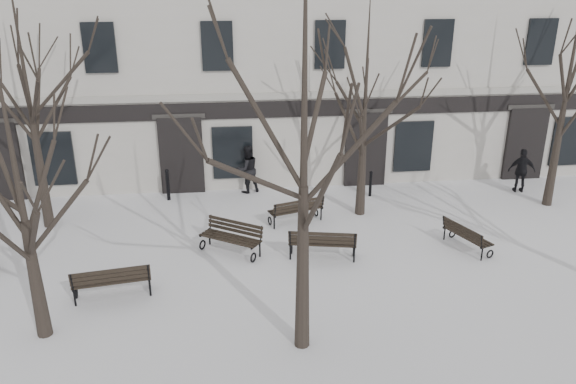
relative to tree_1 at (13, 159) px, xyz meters
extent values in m
plane|color=white|center=(6.16, 0.93, -4.21)|extent=(100.00, 100.00, 0.00)
cube|color=beige|center=(6.16, 13.93, 1.29)|extent=(40.00, 10.00, 11.00)
cube|color=#A7A399|center=(6.16, 8.90, -0.61)|extent=(40.00, 0.12, 0.25)
cube|color=black|center=(6.16, 8.89, -1.11)|extent=(40.00, 0.10, 0.60)
cube|color=black|center=(-1.94, 8.88, -2.71)|extent=(1.50, 0.14, 2.00)
cube|color=black|center=(2.66, 8.87, -2.76)|extent=(1.60, 0.22, 2.90)
cube|color=#2D2B28|center=(2.66, 8.83, -1.26)|extent=(1.90, 0.08, 0.18)
cube|color=black|center=(4.56, 8.88, -2.71)|extent=(1.50, 0.14, 2.00)
cube|color=black|center=(9.66, 8.87, -2.76)|extent=(1.60, 0.22, 2.90)
cube|color=#2D2B28|center=(9.66, 8.83, -1.26)|extent=(1.90, 0.08, 0.18)
cube|color=black|center=(11.56, 8.88, -2.71)|extent=(1.50, 0.14, 2.00)
cube|color=black|center=(16.16, 8.87, -2.76)|extent=(1.60, 0.22, 2.90)
cube|color=#2D2B28|center=(16.16, 8.83, -1.26)|extent=(1.90, 0.08, 0.18)
cube|color=black|center=(18.06, 8.88, -2.71)|extent=(1.50, 0.14, 2.00)
cube|color=black|center=(0.16, 8.88, 1.19)|extent=(1.10, 0.14, 1.70)
cube|color=black|center=(4.16, 8.88, 1.19)|extent=(1.10, 0.14, 1.70)
cube|color=black|center=(8.16, 8.88, 1.19)|extent=(1.10, 0.14, 1.70)
cube|color=black|center=(12.16, 8.88, 1.19)|extent=(1.10, 0.14, 1.70)
cube|color=black|center=(16.16, 8.88, 1.19)|extent=(1.10, 0.14, 1.70)
cone|color=black|center=(0.00, 0.00, -2.80)|extent=(0.34, 0.34, 2.83)
cone|color=black|center=(5.79, -1.07, -2.33)|extent=(0.34, 0.34, 3.76)
cone|color=black|center=(-1.56, 6.24, -2.50)|extent=(0.34, 0.34, 3.43)
cone|color=black|center=(8.82, 6.05, -2.73)|extent=(0.34, 0.34, 2.96)
cone|color=black|center=(15.71, 6.08, -2.49)|extent=(0.34, 0.34, 3.45)
torus|color=black|center=(2.16, 1.81, -4.06)|extent=(0.10, 0.32, 0.31)
cylinder|color=black|center=(2.21, 1.43, -3.97)|extent=(0.05, 0.05, 0.48)
cube|color=black|center=(2.18, 1.62, -3.73)|extent=(0.14, 0.59, 0.05)
torus|color=black|center=(0.36, 1.54, -4.06)|extent=(0.10, 0.32, 0.31)
cylinder|color=black|center=(0.41, 1.15, -3.97)|extent=(0.05, 0.05, 0.48)
cube|color=black|center=(0.38, 1.35, -3.73)|extent=(0.14, 0.59, 0.05)
cube|color=black|center=(1.25, 1.71, -3.71)|extent=(1.92, 0.38, 0.04)
cube|color=black|center=(1.27, 1.57, -3.71)|extent=(1.92, 0.38, 0.04)
cube|color=black|center=(1.29, 1.42, -3.71)|extent=(1.92, 0.38, 0.04)
cube|color=black|center=(1.32, 1.27, -3.71)|extent=(1.92, 0.38, 0.04)
cube|color=black|center=(1.32, 1.23, -3.57)|extent=(1.91, 0.32, 0.10)
cube|color=black|center=(1.33, 1.20, -3.44)|extent=(1.91, 0.32, 0.10)
cube|color=black|center=(1.33, 1.18, -3.31)|extent=(1.91, 0.32, 0.10)
cylinder|color=black|center=(2.23, 1.34, -3.52)|extent=(0.07, 0.16, 0.53)
cylinder|color=black|center=(0.43, 1.07, -3.52)|extent=(0.07, 0.16, 0.53)
torus|color=black|center=(7.89, 2.96, -4.06)|extent=(0.12, 0.32, 0.31)
cylinder|color=black|center=(7.81, 2.58, -3.97)|extent=(0.05, 0.05, 0.48)
cube|color=black|center=(7.85, 2.77, -3.73)|extent=(0.18, 0.59, 0.05)
torus|color=black|center=(6.10, 3.34, -4.06)|extent=(0.12, 0.32, 0.31)
cylinder|color=black|center=(6.02, 2.96, -3.97)|extent=(0.05, 0.05, 0.48)
cube|color=black|center=(6.06, 3.15, -3.73)|extent=(0.18, 0.59, 0.05)
cube|color=black|center=(7.01, 3.19, -3.71)|extent=(1.92, 0.50, 0.04)
cube|color=black|center=(6.97, 3.05, -3.71)|extent=(1.92, 0.50, 0.04)
cube|color=black|center=(6.94, 2.90, -3.71)|extent=(1.92, 0.50, 0.04)
cube|color=black|center=(6.91, 2.75, -3.71)|extent=(1.92, 0.50, 0.04)
cube|color=black|center=(6.90, 2.71, -3.57)|extent=(1.91, 0.44, 0.10)
cube|color=black|center=(6.90, 2.68, -3.44)|extent=(1.91, 0.44, 0.10)
cube|color=black|center=(6.89, 2.66, -3.31)|extent=(1.91, 0.44, 0.10)
cylinder|color=black|center=(7.79, 2.50, -3.51)|extent=(0.07, 0.16, 0.54)
cylinder|color=black|center=(6.00, 2.88, -3.51)|extent=(0.07, 0.16, 0.54)
torus|color=black|center=(3.48, 3.93, -4.07)|extent=(0.21, 0.28, 0.30)
cylinder|color=black|center=(3.69, 4.24, -3.98)|extent=(0.05, 0.05, 0.47)
cube|color=black|center=(3.59, 4.09, -3.74)|extent=(0.37, 0.50, 0.05)
torus|color=black|center=(4.95, 2.93, -4.07)|extent=(0.21, 0.28, 0.30)
cylinder|color=black|center=(5.16, 3.24, -3.98)|extent=(0.05, 0.05, 0.47)
cube|color=black|center=(5.05, 3.08, -3.74)|extent=(0.37, 0.50, 0.05)
cube|color=black|center=(4.19, 3.40, -3.72)|extent=(1.61, 1.14, 0.04)
cube|color=black|center=(4.27, 3.52, -3.72)|extent=(1.61, 1.14, 0.04)
cube|color=black|center=(4.35, 3.64, -3.72)|extent=(1.61, 1.14, 0.04)
cube|color=black|center=(4.44, 3.76, -3.72)|extent=(1.61, 1.14, 0.04)
cube|color=black|center=(4.46, 3.79, -3.59)|extent=(1.57, 1.09, 0.09)
cube|color=black|center=(4.47, 3.81, -3.46)|extent=(1.57, 1.09, 0.09)
cube|color=black|center=(4.49, 3.83, -3.34)|extent=(1.57, 1.09, 0.09)
cylinder|color=black|center=(3.74, 4.31, -3.53)|extent=(0.12, 0.15, 0.52)
cylinder|color=black|center=(5.20, 3.31, -3.53)|extent=(0.12, 0.15, 0.52)
torus|color=black|center=(7.28, 6.00, -4.07)|extent=(0.14, 0.29, 0.29)
cylinder|color=black|center=(7.39, 5.66, -3.98)|extent=(0.05, 0.05, 0.46)
cube|color=black|center=(7.33, 5.83, -3.76)|extent=(0.22, 0.54, 0.05)
torus|color=black|center=(5.64, 5.47, -4.07)|extent=(0.14, 0.29, 0.29)
cylinder|color=black|center=(5.76, 5.12, -3.98)|extent=(0.05, 0.05, 0.46)
cube|color=black|center=(5.70, 5.29, -3.76)|extent=(0.22, 0.54, 0.05)
cube|color=black|center=(6.45, 5.77, -3.74)|extent=(1.76, 0.65, 0.04)
cube|color=black|center=(6.49, 5.64, -3.74)|extent=(1.76, 0.65, 0.04)
cube|color=black|center=(6.54, 5.50, -3.74)|extent=(1.76, 0.65, 0.04)
cube|color=black|center=(6.58, 5.37, -3.74)|extent=(1.76, 0.65, 0.04)
cube|color=black|center=(6.59, 5.33, -3.61)|extent=(1.74, 0.60, 0.09)
cube|color=black|center=(6.60, 5.31, -3.48)|extent=(1.74, 0.60, 0.09)
cube|color=black|center=(6.61, 5.29, -3.36)|extent=(1.74, 0.60, 0.09)
cylinder|color=black|center=(7.42, 5.58, -3.55)|extent=(0.08, 0.15, 0.50)
cylinder|color=black|center=(5.78, 5.04, -3.55)|extent=(0.08, 0.15, 0.50)
torus|color=black|center=(11.80, 2.37, -4.08)|extent=(0.27, 0.14, 0.27)
cylinder|color=black|center=(11.49, 2.26, -4.01)|extent=(0.05, 0.05, 0.41)
cube|color=black|center=(11.65, 2.31, -3.80)|extent=(0.49, 0.22, 0.05)
torus|color=black|center=(11.25, 3.83, -4.08)|extent=(0.27, 0.14, 0.27)
cylinder|color=black|center=(10.94, 3.72, -4.01)|extent=(0.05, 0.05, 0.41)
cube|color=black|center=(11.10, 3.77, -3.80)|extent=(0.49, 0.22, 0.05)
cube|color=black|center=(11.56, 3.11, -3.78)|extent=(0.66, 1.58, 0.03)
cube|color=black|center=(11.44, 3.07, -3.78)|extent=(0.66, 1.58, 0.03)
cube|color=black|center=(11.32, 3.02, -3.78)|extent=(0.66, 1.58, 0.03)
cube|color=black|center=(11.20, 2.98, -3.78)|extent=(0.66, 1.58, 0.03)
cube|color=black|center=(11.17, 2.97, -3.66)|extent=(0.61, 1.56, 0.08)
cube|color=black|center=(11.15, 2.96, -3.55)|extent=(0.61, 1.56, 0.08)
cube|color=black|center=(11.13, 2.95, -3.44)|extent=(0.61, 1.56, 0.08)
cylinder|color=black|center=(11.42, 2.23, -3.62)|extent=(0.14, 0.08, 0.46)
cylinder|color=black|center=(10.87, 3.69, -3.62)|extent=(0.14, 0.08, 0.46)
cylinder|color=black|center=(2.15, 8.13, -3.67)|extent=(0.13, 0.13, 1.09)
sphere|color=black|center=(2.15, 8.13, -3.10)|extent=(0.15, 0.15, 0.15)
cylinder|color=black|center=(9.59, 7.63, -3.76)|extent=(0.11, 0.11, 0.90)
sphere|color=black|center=(9.59, 7.63, -3.30)|extent=(0.13, 0.13, 0.13)
imported|color=black|center=(5.08, 8.61, -4.21)|extent=(1.08, 0.97, 1.83)
imported|color=black|center=(15.35, 7.42, -4.21)|extent=(1.06, 0.63, 1.68)
camera|label=1|loc=(4.25, -11.41, 3.43)|focal=35.00mm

